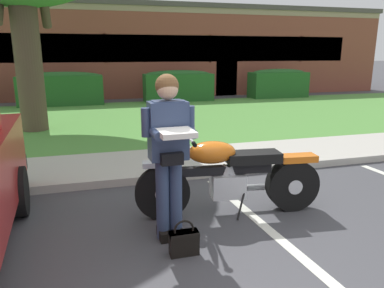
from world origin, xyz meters
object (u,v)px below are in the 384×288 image
Objects in this scene: handbag at (184,241)px; motorcycle at (236,175)px; rider_person at (169,145)px; hedge_right at (278,83)px; hedge_center_left at (61,88)px; brick_building at (100,51)px; hedge_center_right at (178,85)px.

motorcycle is at bearing 41.79° from handbag.
rider_person reaches higher than hedge_right.
rider_person reaches higher than motorcycle.
hedge_center_left is at bearing 98.97° from handbag.
motorcycle is 17.10m from brick_building.
brick_building is (-0.01, 17.76, 1.83)m from handbag.
motorcycle is at bearing -121.08° from hedge_right.
rider_person is 4.74× the size of handbag.
hedge_center_left is at bearing 104.15° from motorcycle.
hedge_right reaches higher than handbag.
hedge_center_left is 1.20× the size of hedge_right.
rider_person is at bearing -123.66° from hedge_right.
rider_person is 0.59× the size of hedge_center_left.
hedge_center_left is 4.33m from hedge_center_right.
rider_person is at bearing -90.15° from brick_building.
hedge_center_left is at bearing 98.98° from rider_person.
hedge_center_right is at bearing -69.19° from brick_building.
hedge_center_right is (2.67, 10.50, -0.36)m from rider_person.
hedge_center_right reaches higher than handbag.
hedge_center_right and hedge_right have the same top height.
hedge_center_left and hedge_right have the same top height.
hedge_right is at bearing 58.92° from motorcycle.
rider_person is at bearing 98.66° from handbag.
motorcycle is 6.23× the size of handbag.
hedge_right is at bearing -44.79° from brick_building.
motorcycle is 10.27m from hedge_center_right.
brick_building is (-6.95, 6.90, 1.33)m from hedge_right.
rider_person reaches higher than handbag.
hedge_right is (6.94, 10.87, 0.51)m from handbag.
brick_building reaches higher than hedge_center_right.
hedge_center_left is at bearing -103.89° from brick_building.
handbag is 17.86m from brick_building.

